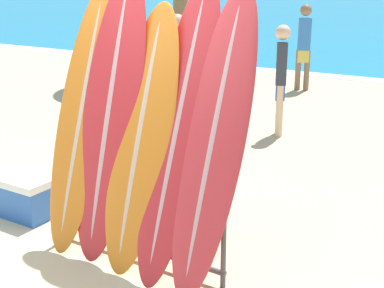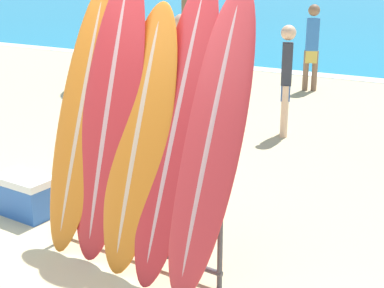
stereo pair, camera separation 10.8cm
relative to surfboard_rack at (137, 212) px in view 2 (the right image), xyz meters
name	(u,v)px [view 2 (the right image)]	position (x,y,z in m)	size (l,w,h in m)	color
ground_plane	(83,260)	(-0.38, -0.25, -0.42)	(160.00, 160.00, 0.00)	#CCB789
surfboard_rack	(137,212)	(0.00, 0.00, 0.00)	(1.58, 0.04, 0.77)	#47474C
surfboard_slot_0	(82,117)	(-0.63, 0.09, 0.68)	(0.53, 0.80, 2.20)	orange
surfboard_slot_1	(109,115)	(-0.33, 0.08, 0.74)	(0.58, 0.74, 2.31)	red
surfboard_slot_2	(139,138)	(0.00, 0.05, 0.61)	(0.55, 0.77, 2.06)	orange
surfboard_slot_3	(176,129)	(0.31, 0.12, 0.71)	(0.49, 0.94, 2.26)	red
surfboard_slot_4	(211,141)	(0.63, 0.10, 0.68)	(0.49, 0.92, 2.20)	red
person_near_water	(182,74)	(-1.59, 2.97, 0.55)	(0.30, 0.29, 1.77)	tan
person_mid_beach	(312,44)	(-1.47, 7.45, 0.53)	(0.30, 0.25, 1.74)	#846047
person_far_left	(286,77)	(-0.52, 4.05, 0.45)	(0.23, 0.27, 1.60)	beige
cooler_box	(26,195)	(-1.47, 0.10, -0.22)	(0.59, 0.35, 0.40)	#2D60B7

